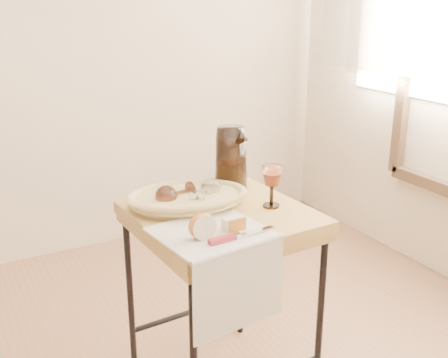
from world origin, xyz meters
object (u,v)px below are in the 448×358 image
goblet_lying_a (177,193)px  goblet_lying_b (205,193)px  tea_towel (211,232)px  pitcher (231,159)px  bread_basket (188,200)px  apple_half (201,225)px  wine_goblet (272,186)px  side_table (221,302)px  table_knife (239,235)px

goblet_lying_a → goblet_lying_b: 0.10m
tea_towel → pitcher: size_ratio=1.16×
bread_basket → goblet_lying_b: goblet_lying_b is taller
goblet_lying_a → apple_half: 0.28m
goblet_lying_a → goblet_lying_b: bearing=142.8°
goblet_lying_b → wine_goblet: size_ratio=0.82×
goblet_lying_a → pitcher: (0.25, 0.07, 0.07)m
goblet_lying_b → wine_goblet: bearing=-67.5°
tea_towel → goblet_lying_a: 0.26m
pitcher → wine_goblet: size_ratio=1.88×
tea_towel → goblet_lying_b: (0.09, 0.21, 0.05)m
goblet_lying_b → pitcher: size_ratio=0.44×
side_table → pitcher: 0.52m
side_table → wine_goblet: wine_goblet is taller
tea_towel → apple_half: bearing=-158.2°
goblet_lying_a → wine_goblet: bearing=138.4°
goblet_lying_b → goblet_lying_a: bearing=118.8°
tea_towel → wine_goblet: bearing=12.6°
pitcher → apple_half: bearing=-111.8°
table_knife → tea_towel: bearing=120.7°
tea_towel → pitcher: (0.25, 0.32, 0.12)m
wine_goblet → table_knife: bearing=-142.3°
wine_goblet → table_knife: 0.30m
bread_basket → tea_towel: bearing=-86.5°
wine_goblet → apple_half: (-0.33, -0.12, -0.03)m
apple_half → table_knife: size_ratio=0.38×
tea_towel → table_knife: bearing=-62.4°
apple_half → goblet_lying_a: bearing=77.1°
pitcher → table_knife: 0.46m
side_table → table_knife: size_ratio=3.18×
tea_towel → side_table: bearing=45.7°
goblet_lying_a → wine_goblet: wine_goblet is taller
goblet_lying_b → pitcher: pitcher is taller
side_table → table_knife: 0.44m
goblet_lying_b → table_knife: 0.30m
bread_basket → table_knife: bearing=-75.0°
side_table → bread_basket: bearing=132.8°
goblet_lying_b → pitcher: (0.16, 0.11, 0.07)m
tea_towel → goblet_lying_a: size_ratio=2.63×
bread_basket → pitcher: bearing=32.5°
side_table → goblet_lying_a: bearing=137.6°
tea_towel → goblet_lying_a: bearing=84.2°
bread_basket → pitcher: size_ratio=1.33×
goblet_lying_b → apple_half: bearing=-156.5°
bread_basket → goblet_lying_a: 0.04m
side_table → goblet_lying_b: goblet_lying_b is taller
side_table → goblet_lying_a: size_ratio=5.77×
goblet_lying_b → pitcher: 0.21m
side_table → bread_basket: bread_basket is taller
pitcher → goblet_lying_a: bearing=-145.8°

